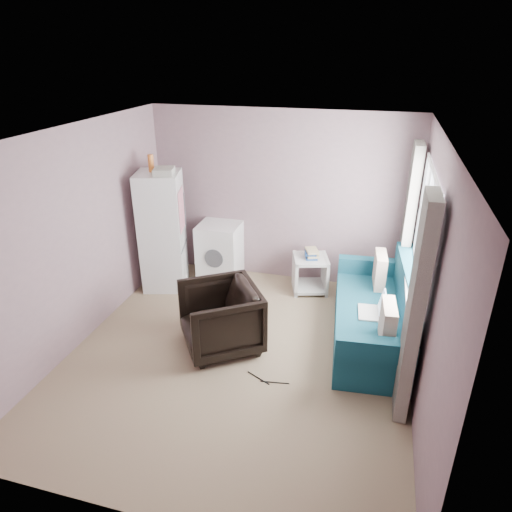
{
  "coord_description": "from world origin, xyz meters",
  "views": [
    {
      "loc": [
        1.33,
        -4.1,
        3.25
      ],
      "look_at": [
        0.05,
        0.6,
        1.0
      ],
      "focal_mm": 32.0,
      "sensor_mm": 36.0,
      "label": 1
    }
  ],
  "objects": [
    {
      "name": "floor_cables",
      "position": [
        0.42,
        -0.35,
        0.01
      ],
      "size": [
        0.48,
        0.15,
        0.01
      ],
      "rotation": [
        0.0,
        0.0,
        -0.13
      ],
      "color": "black",
      "rests_on": "ground"
    },
    {
      "name": "armchair",
      "position": [
        -0.24,
        0.11,
        0.43
      ],
      "size": [
        1.12,
        1.13,
        0.86
      ],
      "primitive_type": "imported",
      "rotation": [
        0.0,
        0.0,
        -0.98
      ],
      "color": "black",
      "rests_on": "ground"
    },
    {
      "name": "room",
      "position": [
        0.02,
        0.01,
        1.25
      ],
      "size": [
        3.84,
        4.24,
        2.54
      ],
      "color": "#917B5F",
      "rests_on": "ground"
    },
    {
      "name": "sofa",
      "position": [
        1.55,
        0.71,
        0.33
      ],
      "size": [
        1.1,
        2.12,
        0.91
      ],
      "rotation": [
        0.0,
        0.0,
        0.09
      ],
      "color": "#165467",
      "rests_on": "ground"
    },
    {
      "name": "washing_machine",
      "position": [
        -0.85,
        1.84,
        0.45
      ],
      "size": [
        0.61,
        0.63,
        0.86
      ],
      "rotation": [
        0.0,
        0.0,
        0.01
      ],
      "color": "silver",
      "rests_on": "ground"
    },
    {
      "name": "window_dressing",
      "position": [
        1.78,
        0.7,
        1.11
      ],
      "size": [
        0.17,
        2.62,
        2.18
      ],
      "color": "white",
      "rests_on": "ground"
    },
    {
      "name": "fridge",
      "position": [
        -1.53,
        1.35,
        0.87
      ],
      "size": [
        0.72,
        0.72,
        1.94
      ],
      "rotation": [
        0.0,
        0.0,
        0.27
      ],
      "color": "silver",
      "rests_on": "ground"
    },
    {
      "name": "side_table",
      "position": [
        0.54,
        1.75,
        0.31
      ],
      "size": [
        0.59,
        0.59,
        0.65
      ],
      "rotation": [
        0.0,
        0.0,
        0.28
      ],
      "color": "beige",
      "rests_on": "ground"
    }
  ]
}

